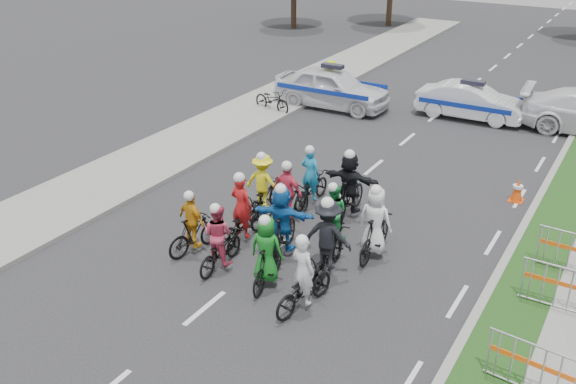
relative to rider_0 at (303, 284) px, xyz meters
The scene contains 24 objects.
ground 2.20m from the rider_0, 148.73° to the right, with size 90.00×90.00×0.00m, color #28282B.
curb_right 5.13m from the rider_0, 49.84° to the left, with size 0.20×60.00×0.12m, color gray.
grass_strip 5.61m from the rider_0, 44.34° to the left, with size 1.20×60.00×0.11m, color #1C4014.
sidewalk_left 9.19m from the rider_0, 154.84° to the left, with size 3.00×60.00×0.13m, color gray.
rider_0 is the anchor object (origin of this frame).
rider_1 1.19m from the rider_0, 162.23° to the left, with size 0.83×1.78×1.81m.
rider_2 2.53m from the rider_0, behind, with size 0.74×1.71×1.72m.
rider_3 3.53m from the rider_0, 168.81° to the left, with size 0.91×1.67×1.70m.
rider_4 1.47m from the rider_0, 96.94° to the left, with size 1.20×2.06×2.02m.
rider_5 2.31m from the rider_0, 132.14° to the left, with size 1.60×1.90×1.92m.
rider_6 3.25m from the rider_0, 147.36° to the left, with size 0.77×1.93×1.94m.
rider_7 2.79m from the rider_0, 81.16° to the left, with size 0.83×1.86×1.94m.
rider_8 2.92m from the rider_0, 104.47° to the left, with size 0.89×1.75×1.71m.
rider_9 3.87m from the rider_0, 125.25° to the left, with size 0.97×1.81×1.84m.
rider_10 4.59m from the rider_0, 133.07° to the left, with size 1.06×1.85×1.84m.
rider_11 4.54m from the rider_0, 103.37° to the left, with size 1.58×1.89×1.97m.
rider_12 5.08m from the rider_0, 116.96° to the left, with size 0.66×1.78×1.80m.
police_car_0 14.25m from the rider_0, 114.55° to the left, with size 1.93×4.80×1.63m, color white.
police_car_1 14.42m from the rider_0, 92.35° to the left, with size 1.44×4.14×1.37m, color white.
marshal_hiviz 14.84m from the rider_0, 114.88° to the left, with size 1.17×0.67×1.81m, color #C2DA0B.
barrier_0 4.90m from the rider_0, ahead, with size 2.00×0.50×1.12m, color #A5A8AD, non-canonical shape.
barrier_1 5.53m from the rider_0, 27.71° to the left, with size 2.00×0.50×1.12m, color #A5A8AD, non-canonical shape.
cone_0 8.17m from the rider_0, 70.47° to the left, with size 0.40×0.40×0.70m.
parked_bike 13.59m from the rider_0, 124.60° to the left, with size 0.64×1.84×0.96m, color black.
Camera 1 is at (7.32, -8.90, 8.10)m, focal length 40.00 mm.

